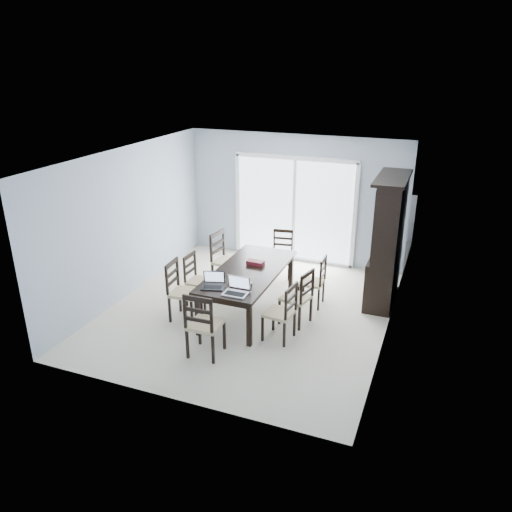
# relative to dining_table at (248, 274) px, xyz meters

# --- Properties ---
(floor) EXTENTS (5.00, 5.00, 0.00)m
(floor) POSITION_rel_dining_table_xyz_m (0.00, 0.00, -0.67)
(floor) COLOR beige
(floor) RESTS_ON ground
(ceiling) EXTENTS (5.00, 5.00, 0.00)m
(ceiling) POSITION_rel_dining_table_xyz_m (0.00, 0.00, 1.93)
(ceiling) COLOR white
(ceiling) RESTS_ON back_wall
(back_wall) EXTENTS (4.50, 0.02, 2.60)m
(back_wall) POSITION_rel_dining_table_xyz_m (0.00, 2.50, 0.63)
(back_wall) COLOR #97A4B4
(back_wall) RESTS_ON floor
(wall_left) EXTENTS (0.02, 5.00, 2.60)m
(wall_left) POSITION_rel_dining_table_xyz_m (-2.25, 0.00, 0.63)
(wall_left) COLOR #97A4B4
(wall_left) RESTS_ON floor
(wall_right) EXTENTS (0.02, 5.00, 2.60)m
(wall_right) POSITION_rel_dining_table_xyz_m (2.25, 0.00, 0.63)
(wall_right) COLOR #97A4B4
(wall_right) RESTS_ON floor
(balcony) EXTENTS (4.50, 2.00, 0.10)m
(balcony) POSITION_rel_dining_table_xyz_m (0.00, 3.50, -0.72)
(balcony) COLOR gray
(balcony) RESTS_ON ground
(railing) EXTENTS (4.50, 0.06, 1.10)m
(railing) POSITION_rel_dining_table_xyz_m (0.00, 4.50, -0.12)
(railing) COLOR #99999E
(railing) RESTS_ON balcony
(dining_table) EXTENTS (1.00, 2.20, 0.75)m
(dining_table) POSITION_rel_dining_table_xyz_m (0.00, 0.00, 0.00)
(dining_table) COLOR black
(dining_table) RESTS_ON floor
(china_hutch) EXTENTS (0.50, 1.38, 2.20)m
(china_hutch) POSITION_rel_dining_table_xyz_m (2.02, 1.25, 0.40)
(china_hutch) COLOR black
(china_hutch) RESTS_ON floor
(sliding_door) EXTENTS (2.52, 0.05, 2.18)m
(sliding_door) POSITION_rel_dining_table_xyz_m (0.00, 2.48, 0.41)
(sliding_door) COLOR silver
(sliding_door) RESTS_ON floor
(chair_left_near) EXTENTS (0.47, 0.45, 1.14)m
(chair_left_near) POSITION_rel_dining_table_xyz_m (-0.95, -0.62, -0.07)
(chair_left_near) COLOR black
(chair_left_near) RESTS_ON floor
(chair_left_mid) EXTENTS (0.41, 0.40, 1.03)m
(chair_left_mid) POSITION_rel_dining_table_xyz_m (-0.96, -0.05, -0.13)
(chair_left_mid) COLOR black
(chair_left_mid) RESTS_ON floor
(chair_left_far) EXTENTS (0.52, 0.51, 1.18)m
(chair_left_far) POSITION_rel_dining_table_xyz_m (-0.84, 0.80, -0.05)
(chair_left_far) COLOR black
(chair_left_far) RESTS_ON floor
(chair_right_near) EXTENTS (0.46, 0.45, 1.06)m
(chair_right_near) POSITION_rel_dining_table_xyz_m (0.85, -0.66, -0.11)
(chair_right_near) COLOR black
(chair_right_near) RESTS_ON floor
(chair_right_mid) EXTENTS (0.50, 0.49, 1.08)m
(chair_right_mid) POSITION_rel_dining_table_xyz_m (0.93, -0.11, -0.10)
(chair_right_mid) COLOR black
(chair_right_mid) RESTS_ON floor
(chair_right_far) EXTENTS (0.40, 0.39, 1.03)m
(chair_right_far) POSITION_rel_dining_table_xyz_m (1.00, 0.62, -0.13)
(chair_right_far) COLOR black
(chair_right_far) RESTS_ON floor
(chair_end_near) EXTENTS (0.45, 0.46, 1.17)m
(chair_end_near) POSITION_rel_dining_table_xyz_m (-0.07, -1.52, -0.06)
(chair_end_near) COLOR black
(chair_end_near) RESTS_ON floor
(chair_end_far) EXTENTS (0.45, 0.46, 1.03)m
(chair_end_far) POSITION_rel_dining_table_xyz_m (0.03, 1.66, -0.13)
(chair_end_far) COLOR black
(chair_end_far) RESTS_ON floor
(laptop_dark) EXTENTS (0.38, 0.31, 0.23)m
(laptop_dark) POSITION_rel_dining_table_xyz_m (-0.24, -0.82, 0.13)
(laptop_dark) COLOR black
(laptop_dark) RESTS_ON dining_table
(laptop_silver) EXTENTS (0.36, 0.25, 0.25)m
(laptop_silver) POSITION_rel_dining_table_xyz_m (0.16, -0.90, 0.14)
(laptop_silver) COLOR #B2B2B5
(laptop_silver) RESTS_ON dining_table
(book_stack) EXTENTS (0.31, 0.25, 0.05)m
(book_stack) POSITION_rel_dining_table_xyz_m (0.12, -0.59, 0.10)
(book_stack) COLOR maroon
(book_stack) RESTS_ON dining_table
(cell_phone) EXTENTS (0.11, 0.06, 0.01)m
(cell_phone) POSITION_rel_dining_table_xyz_m (0.05, -0.90, 0.08)
(cell_phone) COLOR black
(cell_phone) RESTS_ON dining_table
(game_box) EXTENTS (0.29, 0.15, 0.07)m
(game_box) POSITION_rel_dining_table_xyz_m (0.03, 0.24, 0.11)
(game_box) COLOR #53101B
(game_box) RESTS_ON dining_table
(hot_tub) EXTENTS (1.79, 1.63, 0.86)m
(hot_tub) POSITION_rel_dining_table_xyz_m (-0.34, 3.32, -0.24)
(hot_tub) COLOR brown
(hot_tub) RESTS_ON balcony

